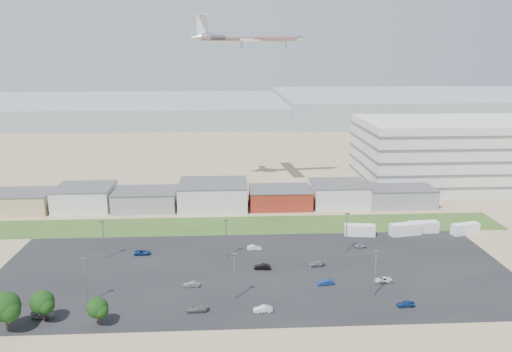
{
  "coord_description": "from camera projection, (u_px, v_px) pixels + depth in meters",
  "views": [
    {
      "loc": [
        -0.42,
        -87.52,
        49.79
      ],
      "look_at": [
        5.49,
        22.0,
        22.48
      ],
      "focal_mm": 35.0,
      "sensor_mm": 36.0,
      "label": 1
    }
  ],
  "objects": [
    {
      "name": "ground",
      "position": [
        234.0,
        316.0,
        96.85
      ],
      "size": [
        700.0,
        700.0,
        0.0
      ],
      "primitive_type": "plane",
      "color": "#978160",
      "rests_on": "ground"
    },
    {
      "name": "parking_lot",
      "position": [
        254.0,
        271.0,
        116.49
      ],
      "size": [
        120.0,
        50.0,
        0.01
      ],
      "primitive_type": "cube",
      "color": "black",
      "rests_on": "ground"
    },
    {
      "name": "grass_strip",
      "position": [
        232.0,
        225.0,
        147.24
      ],
      "size": [
        160.0,
        16.0,
        0.02
      ],
      "primitive_type": "cube",
      "color": "#2F501E",
      "rests_on": "ground"
    },
    {
      "name": "hills_backdrop",
      "position": [
        279.0,
        110.0,
        403.08
      ],
      "size": [
        700.0,
        200.0,
        9.0
      ],
      "primitive_type": null,
      "color": "gray",
      "rests_on": "ground"
    },
    {
      "name": "building_row",
      "position": [
        180.0,
        195.0,
        163.79
      ],
      "size": [
        170.0,
        20.0,
        8.0
      ],
      "primitive_type": null,
      "color": "silver",
      "rests_on": "ground"
    },
    {
      "name": "parking_garage",
      "position": [
        466.0,
        152.0,
        190.59
      ],
      "size": [
        80.0,
        40.0,
        25.0
      ],
      "primitive_type": "cube",
      "color": "silver",
      "rests_on": "ground"
    },
    {
      "name": "box_trailer_a",
      "position": [
        360.0,
        230.0,
        138.96
      ],
      "size": [
        8.66,
        3.75,
        3.14
      ],
      "primitive_type": null,
      "rotation": [
        0.0,
        0.0,
        -0.14
      ],
      "color": "silver",
      "rests_on": "ground"
    },
    {
      "name": "box_trailer_b",
      "position": [
        405.0,
        229.0,
        139.43
      ],
      "size": [
        9.07,
        4.16,
        3.27
      ],
      "primitive_type": null,
      "rotation": [
        0.0,
        0.0,
        0.17
      ],
      "color": "silver",
      "rests_on": "ground"
    },
    {
      "name": "box_trailer_c",
      "position": [
        423.0,
        227.0,
        141.35
      ],
      "size": [
        8.59,
        3.15,
        3.17
      ],
      "primitive_type": null,
      "rotation": [
        0.0,
        0.0,
        0.06
      ],
      "color": "silver",
      "rests_on": "ground"
    },
    {
      "name": "box_trailer_d",
      "position": [
        465.0,
        229.0,
        140.17
      ],
      "size": [
        8.46,
        4.52,
        3.03
      ],
      "primitive_type": null,
      "rotation": [
        0.0,
        0.0,
        0.26
      ],
      "color": "silver",
      "rests_on": "ground"
    },
    {
      "name": "tree_mid",
      "position": [
        5.0,
        310.0,
        90.36
      ],
      "size": [
        5.91,
        5.91,
        8.87
      ],
      "primitive_type": null,
      "color": "black",
      "rests_on": "ground"
    },
    {
      "name": "tree_right",
      "position": [
        42.0,
        305.0,
        93.87
      ],
      "size": [
        4.79,
        4.79,
        7.18
      ],
      "primitive_type": null,
      "color": "black",
      "rests_on": "ground"
    },
    {
      "name": "tree_near",
      "position": [
        98.0,
        310.0,
        92.81
      ],
      "size": [
        4.22,
        4.22,
        6.33
      ],
      "primitive_type": null,
      "color": "black",
      "rests_on": "ground"
    },
    {
      "name": "lightpole_front_l",
      "position": [
        86.0,
        281.0,
        100.89
      ],
      "size": [
        1.13,
        0.47,
        9.6
      ],
      "primitive_type": null,
      "color": "slate",
      "rests_on": "ground"
    },
    {
      "name": "lightpole_front_m",
      "position": [
        234.0,
        276.0,
        102.2
      ],
      "size": [
        1.2,
        0.5,
        10.19
      ],
      "primitive_type": null,
      "color": "slate",
      "rests_on": "ground"
    },
    {
      "name": "lightpole_front_r",
      "position": [
        375.0,
        273.0,
        103.81
      ],
      "size": [
        1.18,
        0.49,
        10.04
      ],
      "primitive_type": null,
      "color": "slate",
      "rests_on": "ground"
    },
    {
      "name": "lightpole_back_l",
      "position": [
        104.0,
        240.0,
        122.83
      ],
      "size": [
        1.13,
        0.47,
        9.64
      ],
      "primitive_type": null,
      "color": "slate",
      "rests_on": "ground"
    },
    {
      "name": "lightpole_back_m",
      "position": [
        226.0,
        239.0,
        123.52
      ],
      "size": [
        1.15,
        0.48,
        9.78
      ],
      "primitive_type": null,
      "color": "slate",
      "rests_on": "ground"
    },
    {
      "name": "lightpole_back_r",
      "position": [
        346.0,
        233.0,
        126.66
      ],
      "size": [
        1.22,
        0.51,
        10.37
      ],
      "primitive_type": null,
      "color": "slate",
      "rests_on": "ground"
    },
    {
      "name": "airliner",
      "position": [
        250.0,
        38.0,
        176.15
      ],
      "size": [
        44.64,
        32.89,
        12.34
      ],
      "primitive_type": null,
      "rotation": [
        0.0,
        0.0,
        0.11
      ],
      "color": "silver"
    },
    {
      "name": "parked_car_0",
      "position": [
        383.0,
        280.0,
        110.9
      ],
      "size": [
        4.24,
        2.26,
        1.13
      ],
      "primitive_type": "imported",
      "rotation": [
        0.0,
        0.0,
        -1.48
      ],
      "color": "silver",
      "rests_on": "ground"
    },
    {
      "name": "parked_car_1",
      "position": [
        326.0,
        282.0,
        109.66
      ],
      "size": [
        3.88,
        1.78,
        1.23
      ],
      "primitive_type": "imported",
      "rotation": [
        0.0,
        0.0,
        -1.44
      ],
      "color": "navy",
      "rests_on": "ground"
    },
    {
      "name": "parked_car_2",
      "position": [
        406.0,
        304.0,
        100.25
      ],
      "size": [
        3.63,
        1.55,
        1.22
      ],
      "primitive_type": "imported",
      "rotation": [
        0.0,
        0.0,
        -1.54
      ],
      "color": "navy",
      "rests_on": "ground"
    },
    {
      "name": "parked_car_3",
      "position": [
        197.0,
        309.0,
        98.3
      ],
      "size": [
        4.27,
        1.95,
        1.21
      ],
      "primitive_type": "imported",
      "rotation": [
        0.0,
        0.0,
        -1.51
      ],
      "color": "#595B5E",
      "rests_on": "ground"
    },
    {
      "name": "parked_car_4",
      "position": [
        192.0,
        284.0,
        108.62
      ],
      "size": [
        3.49,
        1.29,
        1.14
      ],
      "primitive_type": "imported",
      "rotation": [
        0.0,
        0.0,
        -1.6
      ],
      "color": "#A5A5AA",
      "rests_on": "ground"
    },
    {
      "name": "parked_car_7",
      "position": [
        262.0,
        267.0,
        117.43
      ],
      "size": [
        4.02,
        1.79,
        1.28
      ],
      "primitive_type": "imported",
      "rotation": [
        0.0,
        0.0,
        -1.69
      ],
      "color": "black",
      "rests_on": "ground"
    },
    {
      "name": "parked_car_8",
      "position": [
        360.0,
        246.0,
        130.44
      ],
      "size": [
        3.38,
        1.47,
        1.13
      ],
      "primitive_type": "imported",
      "rotation": [
        0.0,
        0.0,
        1.53
      ],
      "color": "#A5A5AA",
      "rests_on": "ground"
    },
    {
      "name": "parked_car_9",
      "position": [
        142.0,
        252.0,
        125.98
      ],
      "size": [
        4.28,
        2.12,
        1.17
      ],
      "primitive_type": "imported",
      "rotation": [
        0.0,
        0.0,
        1.62
      ],
      "color": "navy",
      "rests_on": "ground"
    },
    {
      "name": "parked_car_10",
      "position": [
        43.0,
        315.0,
        95.99
      ],
      "size": [
        4.58,
        2.14,
        1.29
      ],
      "primitive_type": "imported",
      "rotation": [
        0.0,
        0.0,
        1.5
      ],
      "color": "#595B5E",
      "rests_on": "ground"
    },
    {
      "name": "parked_car_11",
      "position": [
        254.0,
        248.0,
        128.95
      ],
      "size": [
        3.84,
        1.37,
        1.26
      ],
      "primitive_type": "imported",
      "rotation": [
        0.0,
        0.0,
        1.58
      ],
      "color": "silver",
      "rests_on": "ground"
    },
    {
      "name": "parked_car_12",
      "position": [
        316.0,
        264.0,
        119.2
      ],
      "size": [
        4.17,
        2.11,
        1.16
      ],
      "primitive_type": "imported",
      "rotation": [
        0.0,
        0.0,
        -1.45
      ],
      "color": "#A5A5AA",
      "rests_on": "ground"
    },
    {
      "name": "parked_car_13",
      "position": [
        263.0,
        309.0,
        98.19
      ],
      "size": [
        3.89,
        1.64,
        1.25
      ],
      "primitive_type": "imported",
      "rotation": [
        0.0,
        0.0,
        -1.49
      ],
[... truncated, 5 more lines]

